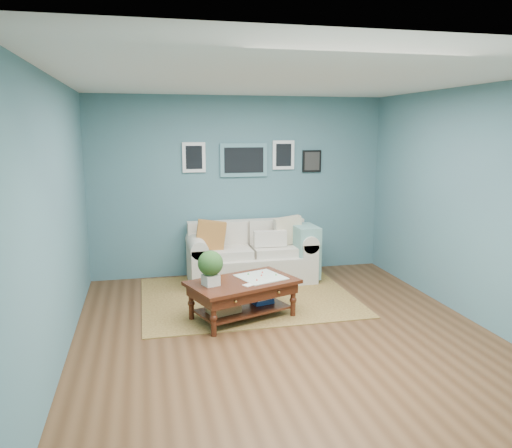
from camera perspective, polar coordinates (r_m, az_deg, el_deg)
name	(u,v)px	position (r m, az deg, el deg)	size (l,w,h in m)	color
room_shell	(285,211)	(5.27, 3.31, 1.53)	(5.00, 5.02, 2.70)	brown
area_rug	(247,297)	(6.73, -0.99, -8.30)	(2.76, 2.21, 0.01)	brown
loveseat	(256,254)	(7.37, -0.03, -3.50)	(1.87, 0.85, 0.96)	beige
coffee_table	(237,288)	(5.87, -2.14, -7.32)	(1.40, 1.10, 0.86)	#38160D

